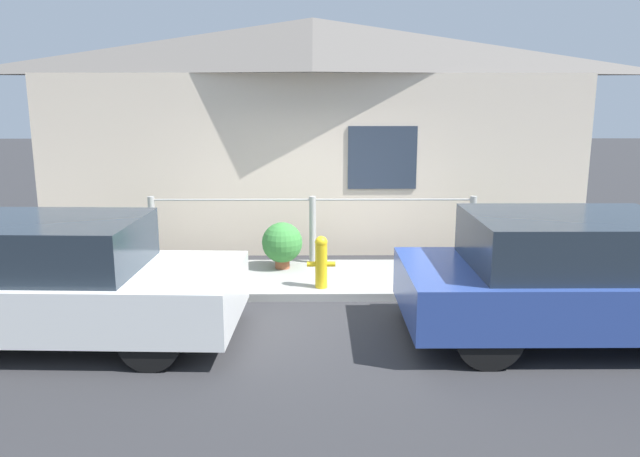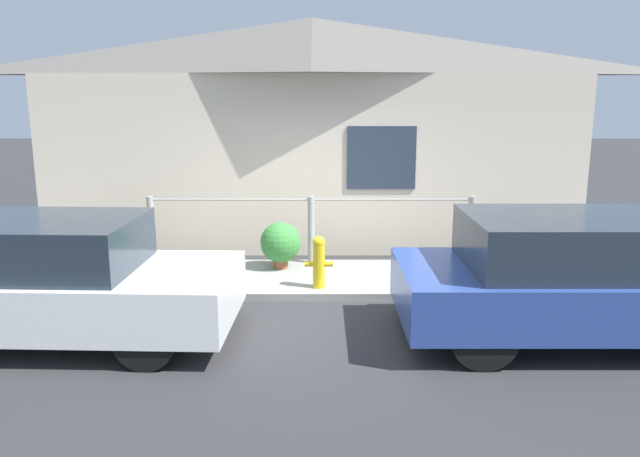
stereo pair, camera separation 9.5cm
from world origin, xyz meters
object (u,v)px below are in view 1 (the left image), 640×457
(potted_plant_by_fence, at_px, (139,244))
(potted_plant_near_hydrant, at_px, (282,243))
(car_left, at_px, (52,281))
(potted_plant_corner, at_px, (494,245))
(fire_hydrant, at_px, (321,261))
(car_right, at_px, (577,277))

(potted_plant_by_fence, bearing_deg, potted_plant_near_hydrant, -2.44)
(car_left, height_order, potted_plant_near_hydrant, car_left)
(potted_plant_near_hydrant, distance_m, potted_plant_corner, 3.13)
(fire_hydrant, bearing_deg, car_right, -28.78)
(potted_plant_near_hydrant, distance_m, potted_plant_by_fence, 2.12)
(car_left, relative_size, car_right, 1.03)
(car_left, xyz_separation_m, fire_hydrant, (2.88, 1.50, -0.19))
(potted_plant_near_hydrant, bearing_deg, potted_plant_by_fence, 177.56)
(car_left, distance_m, potted_plant_by_fence, 2.55)
(fire_hydrant, distance_m, potted_plant_by_fence, 2.87)
(car_right, height_order, fire_hydrant, car_right)
(fire_hydrant, relative_size, potted_plant_by_fence, 1.16)
(potted_plant_by_fence, xyz_separation_m, potted_plant_corner, (5.24, -0.00, -0.04))
(potted_plant_corner, bearing_deg, car_right, -86.42)
(car_right, xyz_separation_m, potted_plant_by_fence, (-5.40, 2.53, -0.23))
(car_left, xyz_separation_m, potted_plant_near_hydrant, (2.32, 2.44, -0.18))
(car_left, bearing_deg, fire_hydrant, 29.48)
(car_right, bearing_deg, car_left, -179.97)
(car_left, distance_m, potted_plant_near_hydrant, 3.37)
(car_left, xyz_separation_m, potted_plant_by_fence, (0.21, 2.53, -0.21))
(potted_plant_by_fence, relative_size, potted_plant_corner, 1.02)
(car_left, height_order, potted_plant_corner, car_left)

